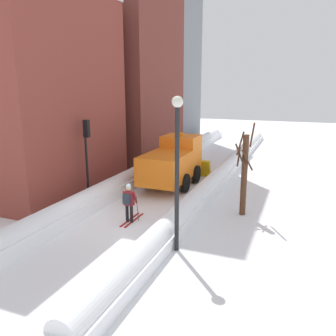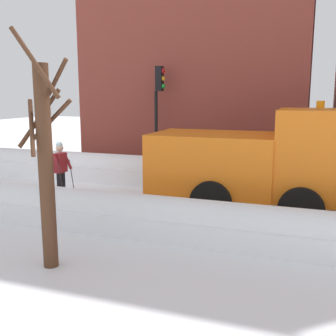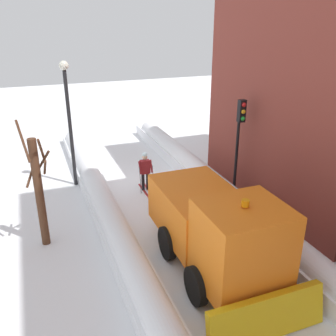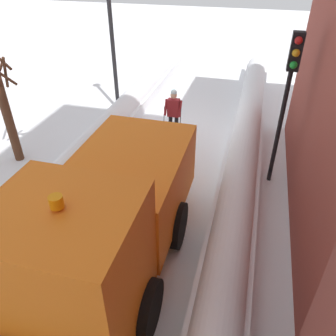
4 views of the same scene
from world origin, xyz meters
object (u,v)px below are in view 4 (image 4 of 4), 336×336
at_px(traffic_light_pole, 289,85).
at_px(street_lamp, 111,21).
at_px(skier, 174,111).
at_px(bare_tree_near, 3,101).
at_px(plow_truck, 108,219).

bearing_deg(traffic_light_pole, street_lamp, -30.62).
distance_m(skier, traffic_light_pole, 4.50).
bearing_deg(street_lamp, bare_tree_near, 70.12).
relative_size(street_lamp, bare_tree_near, 1.28).
height_order(traffic_light_pole, bare_tree_near, bare_tree_near).
xyz_separation_m(plow_truck, street_lamp, (3.13, -7.98, 2.06)).
xyz_separation_m(plow_truck, bare_tree_near, (4.79, -3.41, 0.58)).
bearing_deg(street_lamp, skier, 149.15).
relative_size(plow_truck, street_lamp, 1.06).
bearing_deg(bare_tree_near, skier, -147.87).
xyz_separation_m(skier, traffic_light_pole, (-3.47, 2.04, 2.01)).
relative_size(plow_truck, bare_tree_near, 1.36).
relative_size(traffic_light_pole, bare_tree_near, 0.97).
bearing_deg(skier, bare_tree_near, 32.13).
distance_m(plow_truck, traffic_light_pole, 5.52).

